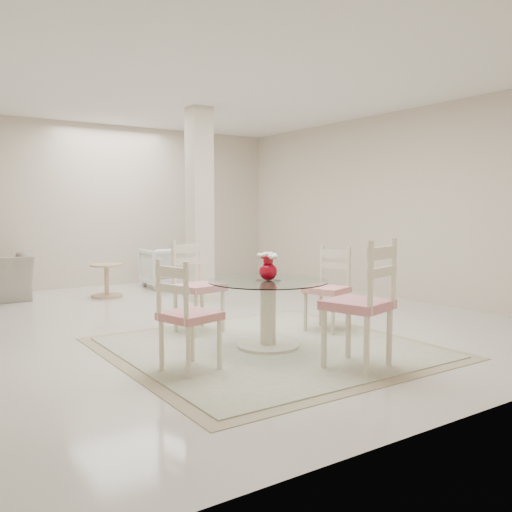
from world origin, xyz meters
TOP-DOWN VIEW (x-y plane):
  - ground at (0.00, 0.00)m, footprint 7.00×7.00m
  - room_shell at (0.00, 0.00)m, footprint 6.02×7.02m
  - column at (0.50, 1.30)m, footprint 0.30×0.30m
  - area_rug at (-0.26, -1.45)m, footprint 2.76×2.76m
  - dining_table at (-0.26, -1.45)m, footprint 1.11×1.11m
  - red_vase at (-0.26, -1.45)m, footprint 0.20×0.19m
  - dining_chair_east at (0.72, -1.19)m, footprint 0.51×0.51m
  - dining_chair_north at (-0.50, -0.45)m, footprint 0.49×0.49m
  - dining_chair_west at (-1.24, -1.69)m, footprint 0.48×0.48m
  - dining_chair_south at (-0.01, -2.44)m, footprint 0.58×0.58m
  - armchair_white at (0.62, 2.75)m, footprint 0.73×0.75m
  - side_table at (-0.53, 2.29)m, footprint 0.47×0.47m

SIDE VIEW (x-z plane):
  - ground at x=0.00m, z-range 0.00..0.00m
  - area_rug at x=-0.26m, z-range 0.00..0.02m
  - side_table at x=-0.53m, z-range -0.02..0.47m
  - dining_table at x=-0.26m, z-range 0.01..0.65m
  - armchair_white at x=0.62m, z-range 0.00..0.66m
  - dining_chair_east at x=0.72m, z-range 0.03..1.02m
  - dining_chair_west at x=-1.24m, z-range 0.03..1.02m
  - dining_chair_north at x=-0.50m, z-range 0.03..1.10m
  - dining_chair_south at x=-0.01m, z-range 0.03..1.20m
  - red_vase at x=-0.26m, z-range 0.64..0.90m
  - column at x=0.50m, z-range 0.00..2.70m
  - room_shell at x=0.00m, z-range 0.50..3.21m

